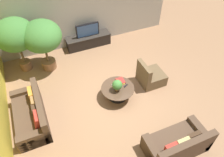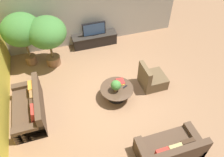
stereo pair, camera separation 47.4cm
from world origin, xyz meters
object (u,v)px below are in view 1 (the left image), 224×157
(potted_palm_corner, at_px, (42,37))
(media_console, at_px, (88,41))
(potted_plant_tabletop, at_px, (117,85))
(coffee_table, at_px, (118,91))
(couch_near_entry, at_px, (177,144))
(couch_by_wall, at_px, (32,115))
(armchair_wicker, at_px, (150,77))
(television, at_px, (88,30))
(potted_palm_tall, at_px, (15,36))

(potted_palm_corner, bearing_deg, media_console, 22.21)
(potted_palm_corner, xyz_separation_m, potted_plant_tabletop, (1.66, -2.37, -0.67))
(coffee_table, height_order, potted_palm_corner, potted_palm_corner)
(couch_near_entry, bearing_deg, couch_by_wall, -36.28)
(armchair_wicker, bearing_deg, television, 23.41)
(television, relative_size, potted_palm_tall, 0.46)
(couch_near_entry, relative_size, potted_palm_tall, 0.81)
(television, relative_size, couch_near_entry, 0.57)
(media_console, relative_size, potted_plant_tabletop, 4.65)
(potted_palm_tall, bearing_deg, coffee_table, -45.91)
(media_console, relative_size, television, 1.94)
(couch_by_wall, bearing_deg, media_console, 137.09)
(media_console, bearing_deg, coffee_table, -91.02)
(potted_palm_tall, xyz_separation_m, potted_plant_tabletop, (2.45, -2.66, -0.77))
(television, bearing_deg, potted_palm_tall, -170.54)
(media_console, height_order, potted_palm_tall, potted_palm_tall)
(media_console, height_order, coffee_table, media_console)
(coffee_table, bearing_deg, armchair_wicker, 7.87)
(coffee_table, relative_size, potted_palm_tall, 0.52)
(media_console, xyz_separation_m, television, (0.00, -0.00, 0.49))
(potted_palm_tall, height_order, potted_plant_tabletop, potted_palm_tall)
(potted_plant_tabletop, bearing_deg, media_console, 87.98)
(potted_palm_tall, relative_size, potted_palm_corner, 1.05)
(potted_palm_tall, bearing_deg, armchair_wicker, -32.47)
(armchair_wicker, distance_m, potted_palm_corner, 3.82)
(couch_near_entry, xyz_separation_m, potted_palm_tall, (-3.15, 4.86, 1.13))
(armchair_wicker, bearing_deg, potted_palm_corner, 54.77)
(potted_palm_tall, xyz_separation_m, potted_palm_corner, (0.79, -0.29, -0.10))
(television, xyz_separation_m, armchair_wicker, (1.23, -2.84, -0.47))
(coffee_table, distance_m, potted_palm_tall, 3.78)
(coffee_table, xyz_separation_m, potted_palm_tall, (-2.51, 2.59, 1.12))
(media_console, xyz_separation_m, potted_plant_tabletop, (-0.11, -3.09, 0.40))
(potted_palm_tall, bearing_deg, couch_by_wall, -92.82)
(armchair_wicker, bearing_deg, media_console, 23.39)
(media_console, distance_m, couch_by_wall, 3.94)
(television, xyz_separation_m, coffee_table, (-0.05, -3.02, -0.44))
(couch_by_wall, relative_size, armchair_wicker, 2.14)
(television, height_order, armchair_wicker, television)
(couch_by_wall, height_order, couch_near_entry, same)
(potted_palm_tall, bearing_deg, television, 9.46)
(armchair_wicker, distance_m, potted_palm_tall, 4.64)
(couch_near_entry, distance_m, potted_palm_corner, 5.24)
(television, relative_size, couch_by_wall, 0.50)
(potted_palm_tall, bearing_deg, potted_palm_corner, -20.37)
(couch_by_wall, distance_m, potted_palm_corner, 2.56)
(potted_palm_tall, bearing_deg, media_console, 9.50)
(couch_near_entry, bearing_deg, media_console, -83.64)
(television, distance_m, couch_by_wall, 3.97)
(potted_palm_corner, bearing_deg, television, 22.16)
(couch_by_wall, distance_m, couch_near_entry, 4.06)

